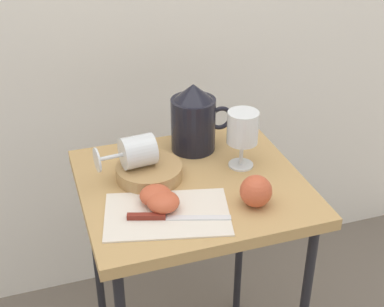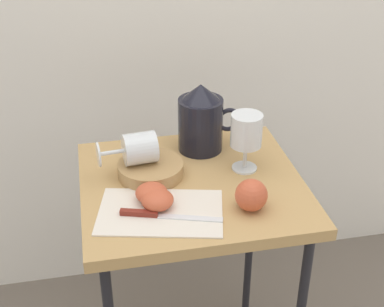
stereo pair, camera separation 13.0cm
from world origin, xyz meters
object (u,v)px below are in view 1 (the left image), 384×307
at_px(apple_whole, 256,191).
at_px(knife, 163,217).
at_px(wine_glass_tipped_near, 136,152).
at_px(apple_half_right, 156,195).
at_px(table, 192,206).
at_px(basket_tray, 149,172).
at_px(pitcher, 194,123).
at_px(apple_half_left, 163,202).
at_px(wine_glass_upright, 243,130).

height_order(apple_whole, knife, apple_whole).
distance_m(wine_glass_tipped_near, apple_half_right, 0.13).
bearing_deg(knife, apple_half_right, 90.11).
relative_size(table, basket_tray, 4.34).
relative_size(wine_glass_tipped_near, apple_whole, 2.02).
bearing_deg(wine_glass_tipped_near, apple_half_right, -83.50).
xyz_separation_m(table, wine_glass_tipped_near, (-0.12, 0.06, 0.15)).
bearing_deg(basket_tray, pitcher, 35.62).
xyz_separation_m(apple_half_right, knife, (0.00, -0.06, -0.02)).
xyz_separation_m(apple_whole, knife, (-0.22, 0.01, -0.03)).
bearing_deg(apple_half_right, basket_tray, 83.39).
xyz_separation_m(wine_glass_tipped_near, apple_half_left, (0.02, -0.15, -0.05)).
height_order(wine_glass_tipped_near, apple_whole, wine_glass_tipped_near).
height_order(table, apple_whole, apple_whole).
bearing_deg(apple_half_left, basket_tray, 88.37).
distance_m(table, wine_glass_upright, 0.23).
height_order(wine_glass_upright, wine_glass_tipped_near, wine_glass_upright).
relative_size(table, pitcher, 3.79).
bearing_deg(table, apple_half_right, -149.11).
xyz_separation_m(basket_tray, wine_glass_tipped_near, (-0.03, 0.01, 0.06)).
height_order(table, wine_glass_upright, wine_glass_upright).
relative_size(table, apple_whole, 9.59).
xyz_separation_m(pitcher, knife, (-0.16, -0.29, -0.07)).
bearing_deg(apple_half_right, apple_whole, -18.29).
relative_size(pitcher, apple_half_left, 2.53).
relative_size(table, wine_glass_tipped_near, 4.74).
height_order(apple_half_left, apple_half_right, same).
bearing_deg(apple_half_left, table, 43.76).
bearing_deg(apple_half_left, wine_glass_tipped_near, 98.59).
height_order(table, apple_half_right, apple_half_right).
bearing_deg(apple_half_left, pitcher, 58.47).
bearing_deg(wine_glass_tipped_near, wine_glass_upright, -5.61).
bearing_deg(knife, wine_glass_tipped_near, 94.35).
bearing_deg(basket_tray, apple_half_right, -96.61).
xyz_separation_m(basket_tray, apple_half_right, (-0.01, -0.11, 0.01)).
relative_size(basket_tray, wine_glass_upright, 1.08).
relative_size(wine_glass_tipped_near, knife, 0.67).
xyz_separation_m(wine_glass_upright, knife, (-0.25, -0.16, -0.09)).
xyz_separation_m(table, apple_half_right, (-0.11, -0.06, 0.10)).
distance_m(table, apple_half_left, 0.17).
xyz_separation_m(wine_glass_tipped_near, apple_half_right, (0.01, -0.12, -0.05)).
bearing_deg(pitcher, table, -109.50).
bearing_deg(apple_half_right, table, 30.89).
height_order(wine_glass_upright, apple_whole, wine_glass_upright).
bearing_deg(pitcher, apple_whole, -79.84).
height_order(pitcher, apple_half_right, pitcher).
bearing_deg(wine_glass_tipped_near, pitcher, 28.82).
bearing_deg(apple_half_right, knife, -89.89).
xyz_separation_m(pitcher, apple_half_right, (-0.16, -0.22, -0.05)).
bearing_deg(table, pitcher, 70.50).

